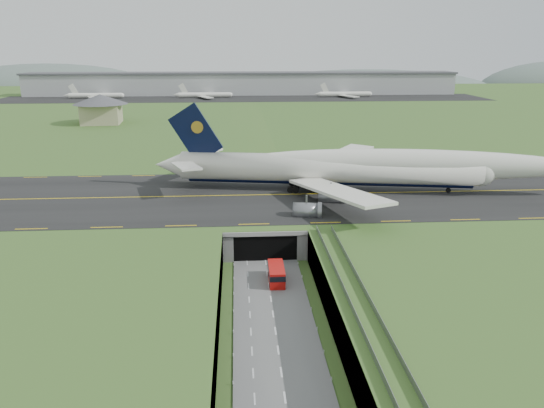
{
  "coord_description": "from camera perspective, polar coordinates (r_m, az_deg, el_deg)",
  "views": [
    {
      "loc": [
        -4.94,
        -85.08,
        39.22
      ],
      "look_at": [
        2.04,
        20.0,
        7.78
      ],
      "focal_mm": 35.0,
      "sensor_mm": 36.0,
      "label": 1
    }
  ],
  "objects": [
    {
      "name": "airfield_deck",
      "position": [
        92.6,
        -0.44,
        -6.4
      ],
      "size": [
        800.0,
        800.0,
        6.0
      ],
      "primitive_type": "cube",
      "color": "gray",
      "rests_on": "ground"
    },
    {
      "name": "service_building",
      "position": [
        249.96,
        -17.94,
        9.97
      ],
      "size": [
        25.4,
        25.4,
        12.94
      ],
      "rotation": [
        0.0,
        0.0,
        0.07
      ],
      "color": "tan",
      "rests_on": "ground"
    },
    {
      "name": "guideway",
      "position": [
        75.86,
        8.88,
        -10.13
      ],
      "size": [
        3.0,
        53.0,
        7.05
      ],
      "color": "#A8A8A3",
      "rests_on": "ground"
    },
    {
      "name": "ground",
      "position": [
        93.81,
        -0.44,
        -8.09
      ],
      "size": [
        900.0,
        900.0,
        0.0
      ],
      "primitive_type": "plane",
      "color": "#386327",
      "rests_on": "ground"
    },
    {
      "name": "taxiway",
      "position": [
        122.74,
        -1.35,
        0.96
      ],
      "size": [
        800.0,
        44.0,
        0.18
      ],
      "primitive_type": "cube",
      "color": "black",
      "rests_on": "airfield_deck"
    },
    {
      "name": "jumbo_jet",
      "position": [
        126.81,
        9.32,
        3.87
      ],
      "size": [
        100.57,
        62.97,
        21.13
      ],
      "rotation": [
        0.0,
        0.0,
        -0.17
      ],
      "color": "white",
      "rests_on": "ground"
    },
    {
      "name": "tunnel_portal",
      "position": [
        108.04,
        -0.96,
        -2.78
      ],
      "size": [
        17.0,
        22.3,
        6.0
      ],
      "color": "gray",
      "rests_on": "ground"
    },
    {
      "name": "cargo_terminal",
      "position": [
        385.35,
        -3.16,
        12.84
      ],
      "size": [
        320.0,
        67.0,
        15.6
      ],
      "color": "#B2B2B2",
      "rests_on": "ground"
    },
    {
      "name": "trench_road",
      "position": [
        87.02,
        -0.14,
        -10.09
      ],
      "size": [
        12.0,
        75.0,
        0.2
      ],
      "primitive_type": "cube",
      "color": "slate",
      "rests_on": "ground"
    },
    {
      "name": "distant_hills",
      "position": [
        521.51,
        3.94,
        11.83
      ],
      "size": [
        700.0,
        91.0,
        60.0
      ],
      "color": "#576861",
      "rests_on": "ground"
    },
    {
      "name": "shuttle_tram",
      "position": [
        91.94,
        0.47,
        -7.52
      ],
      "size": [
        2.8,
        7.14,
        2.92
      ],
      "rotation": [
        0.0,
        0.0,
        -0.01
      ],
      "color": "#BC100C",
      "rests_on": "ground"
    }
  ]
}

